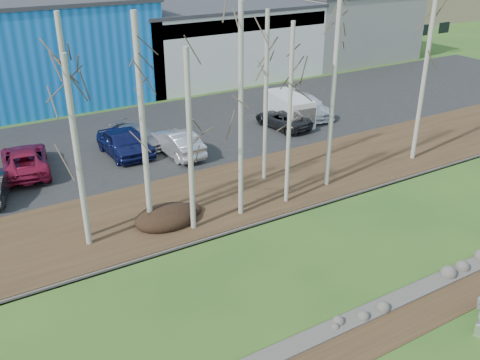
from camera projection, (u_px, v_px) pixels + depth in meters
ground at (456, 353)px, 18.30m from camera, size 200.00×200.00×0.00m
dirt_strip at (409, 318)px, 19.92m from camera, size 80.00×1.80×0.03m
near_bank_rocks at (389, 304)px, 20.70m from camera, size 80.00×0.80×0.50m
river at (322, 254)px, 23.88m from camera, size 80.00×8.00×0.90m
far_bank_rocks at (270, 216)px, 27.06m from camera, size 80.00×0.80×0.46m
far_bank at (238, 191)px, 29.51m from camera, size 80.00×7.00×0.15m
parking_lot at (161, 135)px, 37.65m from camera, size 80.00×14.00×0.14m
building_blue at (22, 51)px, 43.96m from camera, size 20.40×12.24×8.30m
building_white at (215, 39)px, 52.70m from camera, size 18.36×12.24×6.80m
building_grey at (339, 24)px, 60.11m from camera, size 14.28×12.24×7.30m
dirt_mound at (166, 217)px, 26.09m from camera, size 3.17×2.24×0.62m
birch_0 at (77, 156)px, 22.64m from camera, size 0.26×0.26×8.66m
birch_1 at (74, 134)px, 22.89m from camera, size 0.22×0.22×10.16m
birch_2 at (143, 127)px, 23.86m from camera, size 0.27×0.27×10.06m
birch_3 at (241, 116)px, 24.92m from camera, size 0.24×0.24×10.29m
birch_4 at (190, 144)px, 23.96m from camera, size 0.25×0.25×8.63m
birch_5 at (266, 99)px, 28.96m from camera, size 0.23×0.23×9.41m
birch_6 at (289, 117)px, 26.35m from camera, size 0.21×0.21×9.25m
birch_7 at (334, 86)px, 27.78m from camera, size 0.26×0.26×11.29m
birch_8 at (426, 65)px, 31.18m from camera, size 0.27×0.27×11.71m
car_2 at (25, 160)px, 31.35m from camera, size 3.35×5.89×1.55m
car_3 at (138, 136)px, 35.35m from camera, size 3.02×4.80×1.30m
car_4 at (120, 143)px, 33.78m from camera, size 2.03×4.69×1.57m
car_5 at (177, 143)px, 33.90m from camera, size 1.87×4.88×1.59m
car_6 at (283, 119)px, 38.63m from camera, size 2.56×4.81×1.29m
car_7 at (306, 106)px, 41.15m from camera, size 2.15×5.30×1.54m
car_8 at (130, 141)px, 34.09m from camera, size 2.03×4.69×1.57m
van_white at (290, 109)px, 39.47m from camera, size 2.47×4.80×2.01m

